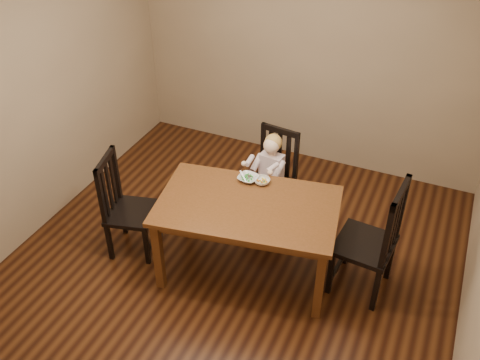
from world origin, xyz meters
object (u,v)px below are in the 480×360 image
at_px(chair_right, 372,241).
at_px(bowl_veg, 262,181).
at_px(chair_left, 126,207).
at_px(bowl_peas, 248,178).
at_px(chair_child, 273,178).
at_px(toddler, 271,170).
at_px(dining_table, 248,212).

height_order(chair_right, bowl_veg, chair_right).
xyz_separation_m(chair_left, bowl_peas, (1.01, 0.49, 0.30)).
bearing_deg(chair_child, bowl_veg, 105.91).
distance_m(toddler, bowl_peas, 0.49).
height_order(toddler, bowl_peas, toddler).
relative_size(chair_child, chair_right, 0.87).
xyz_separation_m(chair_child, chair_left, (-1.07, -0.99, 0.01)).
bearing_deg(chair_left, bowl_peas, 101.71).
bearing_deg(bowl_peas, chair_left, -154.24).
height_order(chair_child, chair_right, chair_right).
bearing_deg(chair_child, chair_right, 158.86).
bearing_deg(bowl_peas, toddler, 83.88).
height_order(dining_table, toddler, toddler).
distance_m(chair_left, chair_right, 2.22).
distance_m(chair_child, bowl_veg, 0.59).
distance_m(chair_right, bowl_veg, 1.08).
distance_m(dining_table, chair_child, 0.85).
bearing_deg(toddler, chair_right, 160.98).
bearing_deg(chair_child, dining_table, 102.69).
relative_size(chair_left, bowl_veg, 6.95).
xyz_separation_m(bowl_peas, bowl_veg, (0.13, 0.01, 0.00)).
height_order(chair_left, bowl_veg, chair_left).
xyz_separation_m(dining_table, toddler, (-0.08, 0.77, -0.07)).
bearing_deg(bowl_veg, dining_table, -89.53).
bearing_deg(dining_table, chair_right, 11.65).
xyz_separation_m(toddler, bowl_veg, (0.08, -0.44, 0.18)).
relative_size(dining_table, bowl_veg, 11.32).
bearing_deg(toddler, bowl_peas, 91.16).
height_order(toddler, bowl_veg, toddler).
bearing_deg(chair_child, toddler, 90.00).
xyz_separation_m(chair_right, bowl_peas, (-1.17, 0.10, 0.24)).
distance_m(chair_child, toddler, 0.14).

